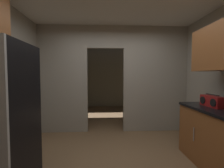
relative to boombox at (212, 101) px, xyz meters
name	(u,v)px	position (x,y,z in m)	size (l,w,h in m)	color
kitchen_overhead_slab	(118,2)	(-1.49, 0.35, 1.68)	(4.12, 7.40, 0.06)	silver
kitchen_partition	(115,77)	(-1.44, 1.54, 0.39)	(3.72, 0.12, 2.65)	#9E998C
adjoining_room_shell	(110,78)	(-1.49, 3.77, 0.32)	(3.72, 3.32, 2.65)	gray
boombox	(212,101)	(0.00, 0.00, 0.00)	(0.15, 0.42, 0.20)	maroon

